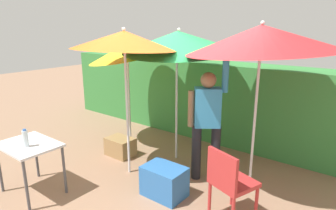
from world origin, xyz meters
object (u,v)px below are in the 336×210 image
umbrella_navy (261,38)px  bottle_water (25,138)px  umbrella_yellow (127,50)px  umbrella_rainbow (178,41)px  umbrella_orange (124,40)px  cooler_box (164,181)px  person_vendor (207,119)px  crate_cardboard (120,147)px  folding_table (29,150)px  chair_plastic (230,181)px

umbrella_navy → bottle_water: bearing=-137.2°
umbrella_yellow → umbrella_rainbow: bearing=-1.6°
umbrella_orange → cooler_box: (0.84, -0.17, -1.81)m
umbrella_orange → person_vendor: bearing=28.9°
cooler_box → crate_cardboard: size_ratio=1.16×
cooler_box → folding_table: folding_table is taller
crate_cardboard → umbrella_orange: bearing=-31.8°
umbrella_yellow → chair_plastic: bearing=-21.3°
cooler_box → folding_table: bearing=-144.8°
umbrella_navy → bottle_water: size_ratio=9.58×
umbrella_orange → chair_plastic: umbrella_orange is taller
umbrella_yellow → cooler_box: 2.55m
bottle_water → umbrella_yellow: bearing=98.3°
umbrella_rainbow → crate_cardboard: bearing=-148.8°
umbrella_orange → crate_cardboard: umbrella_orange is taller
umbrella_rainbow → chair_plastic: (1.45, -0.98, -1.47)m
person_vendor → crate_cardboard: (-1.59, -0.22, -0.78)m
crate_cardboard → umbrella_rainbow: bearing=31.2°
umbrella_rainbow → person_vendor: bearing=-21.8°
chair_plastic → person_vendor: bearing=136.1°
chair_plastic → cooler_box: (-0.91, -0.05, -0.30)m
umbrella_yellow → folding_table: size_ratio=2.59×
cooler_box → folding_table: 1.84m
umbrella_orange → folding_table: umbrella_orange is taller
umbrella_orange → person_vendor: 1.60m
umbrella_rainbow → folding_table: size_ratio=2.80×
umbrella_rainbow → umbrella_yellow: bearing=178.4°
crate_cardboard → bottle_water: 1.75m
person_vendor → folding_table: person_vendor is taller
umbrella_rainbow → bottle_water: bearing=-111.5°
chair_plastic → folding_table: chair_plastic is taller
umbrella_orange → folding_table: 1.94m
umbrella_navy → person_vendor: size_ratio=1.22×
umbrella_rainbow → folding_table: bearing=-114.0°
chair_plastic → folding_table: bearing=-155.4°
cooler_box → crate_cardboard: cooler_box is taller
cooler_box → crate_cardboard: (-1.40, 0.52, -0.05)m
umbrella_rainbow → person_vendor: 1.31m
umbrella_yellow → folding_table: bearing=-83.6°
person_vendor → chair_plastic: bearing=-43.9°
umbrella_orange → bottle_water: 1.82m
person_vendor → umbrella_yellow: bearing=170.2°
chair_plastic → umbrella_orange: bearing=176.1°
folding_table → bottle_water: 0.22m
chair_plastic → crate_cardboard: (-2.31, 0.47, -0.35)m
umbrella_orange → bottle_water: umbrella_orange is taller
person_vendor → bottle_water: size_ratio=7.83×
chair_plastic → folding_table: size_ratio=1.11×
umbrella_orange → chair_plastic: size_ratio=2.46×
umbrella_navy → person_vendor: umbrella_navy is taller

